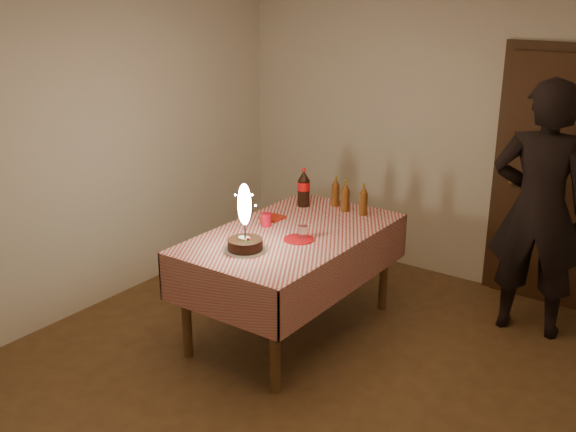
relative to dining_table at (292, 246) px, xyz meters
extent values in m
cube|color=brown|center=(0.40, -0.56, -0.70)|extent=(4.00, 4.50, 0.01)
cube|color=beige|center=(0.40, 1.69, 0.60)|extent=(4.00, 0.04, 2.60)
cube|color=beige|center=(-1.60, -0.56, 0.60)|extent=(0.04, 4.50, 2.60)
cube|color=#472814|center=(1.40, 1.66, 0.32)|extent=(0.85, 0.05, 2.05)
sphere|color=#B28C33|center=(1.08, 1.61, 0.30)|extent=(0.06, 0.06, 0.06)
cube|color=brown|center=(0.00, 0.00, 0.08)|extent=(0.90, 1.60, 0.04)
cylinder|color=brown|center=(-0.39, -0.74, -0.32)|extent=(0.07, 0.07, 0.76)
cylinder|color=brown|center=(0.39, -0.74, -0.32)|extent=(0.07, 0.07, 0.76)
cylinder|color=brown|center=(-0.39, 0.74, -0.32)|extent=(0.07, 0.07, 0.76)
cylinder|color=brown|center=(0.39, 0.74, -0.32)|extent=(0.07, 0.07, 0.76)
cube|color=beige|center=(0.00, 0.00, 0.10)|extent=(1.02, 1.72, 0.01)
cube|color=beige|center=(0.00, -0.85, -0.07)|extent=(1.02, 0.01, 0.34)
cube|color=beige|center=(0.00, 0.85, -0.07)|extent=(1.02, 0.01, 0.34)
cube|color=beige|center=(-0.50, 0.00, -0.07)|extent=(0.01, 1.72, 0.34)
cube|color=beige|center=(0.50, 0.00, -0.07)|extent=(0.01, 1.72, 0.34)
cylinder|color=white|center=(-0.06, -0.47, 0.11)|extent=(0.30, 0.30, 0.01)
cylinder|color=black|center=(-0.06, -0.47, 0.15)|extent=(0.24, 0.24, 0.07)
cylinder|color=white|center=(-0.08, -0.46, 0.19)|extent=(0.07, 0.07, 0.00)
sphere|color=red|center=(-0.02, -0.48, 0.20)|extent=(0.02, 0.02, 0.02)
cube|color=#19721E|center=(-0.01, -0.49, 0.19)|extent=(0.02, 0.01, 0.00)
cube|color=#19721E|center=(-0.03, -0.50, 0.19)|extent=(0.01, 0.02, 0.00)
cylinder|color=#262628|center=(-0.06, -0.47, 0.25)|extent=(0.01, 0.01, 0.12)
ellipsoid|color=#FFF2BF|center=(-0.06, -0.47, 0.44)|extent=(0.09, 0.09, 0.29)
sphere|color=white|center=(-0.06, -0.47, 0.33)|extent=(0.04, 0.04, 0.04)
cylinder|color=red|center=(0.13, -0.10, 0.11)|extent=(0.22, 0.22, 0.01)
cylinder|color=#B80C20|center=(-0.23, 0.00, 0.16)|extent=(0.08, 0.08, 0.10)
cylinder|color=white|center=(0.13, -0.05, 0.15)|extent=(0.07, 0.07, 0.09)
cube|color=#B02314|center=(-0.29, 0.15, 0.12)|extent=(0.15, 0.15, 0.02)
cylinder|color=black|center=(-0.28, 0.56, 0.22)|extent=(0.10, 0.10, 0.22)
cylinder|color=red|center=(-0.28, 0.56, 0.28)|extent=(0.10, 0.10, 0.07)
cone|color=black|center=(-0.28, 0.56, 0.37)|extent=(0.10, 0.10, 0.08)
cylinder|color=red|center=(-0.28, 0.56, 0.41)|extent=(0.03, 0.03, 0.02)
cylinder|color=#613310|center=(-0.07, 0.72, 0.20)|extent=(0.06, 0.06, 0.18)
cone|color=#613310|center=(-0.07, 0.72, 0.32)|extent=(0.06, 0.06, 0.06)
cylinder|color=olive|center=(-0.07, 0.72, 0.35)|extent=(0.02, 0.02, 0.02)
cylinder|color=#613310|center=(0.23, 0.65, 0.20)|extent=(0.06, 0.06, 0.18)
cone|color=#613310|center=(0.23, 0.65, 0.32)|extent=(0.06, 0.06, 0.06)
cylinder|color=olive|center=(0.23, 0.65, 0.35)|extent=(0.02, 0.02, 0.02)
cylinder|color=#613310|center=(0.07, 0.65, 0.20)|extent=(0.06, 0.06, 0.18)
cone|color=#613310|center=(0.07, 0.65, 0.32)|extent=(0.06, 0.06, 0.06)
cylinder|color=olive|center=(0.07, 0.65, 0.35)|extent=(0.02, 0.02, 0.02)
imported|color=black|center=(1.45, 1.08, 0.27)|extent=(0.77, 0.57, 1.94)
cube|color=black|center=(1.43, 1.21, 0.95)|extent=(0.14, 0.11, 0.10)
cylinder|color=black|center=(1.42, 1.29, 0.95)|extent=(0.09, 0.09, 0.08)
camera|label=1|loc=(2.67, -3.79, 1.83)|focal=42.00mm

